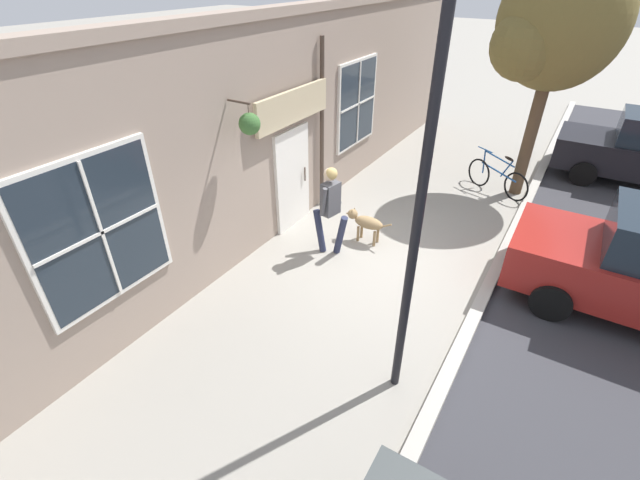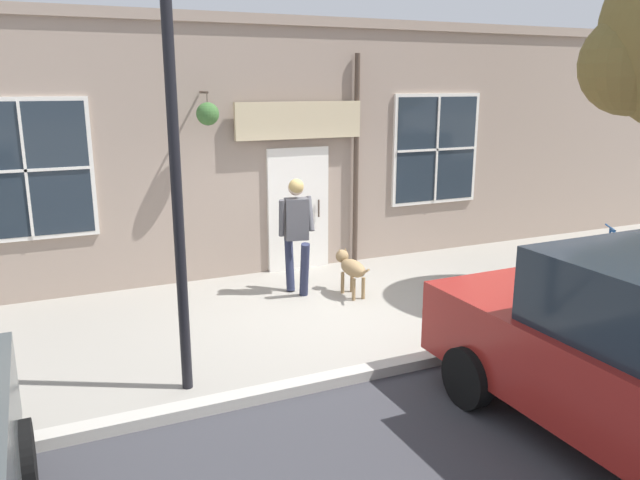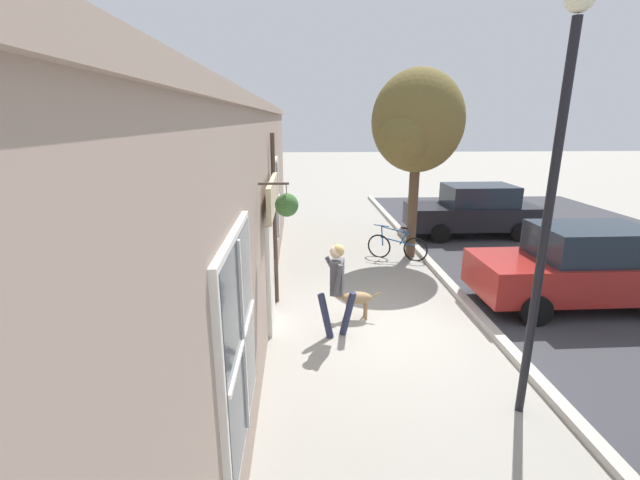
{
  "view_description": "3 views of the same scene",
  "coord_description": "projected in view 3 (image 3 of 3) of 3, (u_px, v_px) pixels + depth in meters",
  "views": [
    {
      "loc": [
        2.58,
        -6.27,
        4.76
      ],
      "look_at": [
        -0.65,
        -1.09,
        0.82
      ],
      "focal_mm": 24.0,
      "sensor_mm": 36.0,
      "label": 1
    },
    {
      "loc": [
        7.51,
        -3.69,
        3.14
      ],
      "look_at": [
        -0.16,
        -0.22,
        1.02
      ],
      "focal_mm": 35.0,
      "sensor_mm": 36.0,
      "label": 2
    },
    {
      "loc": [
        -1.6,
        -7.41,
        3.9
      ],
      "look_at": [
        -1.15,
        1.72,
        1.3
      ],
      "focal_mm": 24.0,
      "sensor_mm": 36.0,
      "label": 3
    }
  ],
  "objects": [
    {
      "name": "leaning_bicycle",
      "position": [
        397.0,
        246.0,
        12.23
      ],
      "size": [
        1.59,
        0.79,
        1.0
      ],
      "color": "black",
      "rests_on": "ground_plane"
    },
    {
      "name": "dog_on_leash",
      "position": [
        354.0,
        298.0,
        8.56
      ],
      "size": [
        1.01,
        0.28,
        0.67
      ],
      "color": "#997A51",
      "rests_on": "ground_plane"
    },
    {
      "name": "parked_car_far_end",
      "position": [
        473.0,
        210.0,
        14.59
      ],
      "size": [
        4.32,
        1.98,
        1.75
      ],
      "color": "black",
      "rests_on": "ground_plane"
    },
    {
      "name": "street_lamp",
      "position": [
        556.0,
        161.0,
        5.01
      ],
      "size": [
        0.32,
        0.32,
        5.31
      ],
      "color": "black",
      "rests_on": "ground_plane"
    },
    {
      "name": "pedestrian_walking",
      "position": [
        337.0,
        281.0,
        7.67
      ],
      "size": [
        0.74,
        0.61,
        1.78
      ],
      "color": "#282D47",
      "rests_on": "ground_plane"
    },
    {
      "name": "storefront_facade",
      "position": [
        258.0,
        223.0,
        7.56
      ],
      "size": [
        0.95,
        18.0,
        4.19
      ],
      "color": "gray",
      "rests_on": "ground_plane"
    },
    {
      "name": "parked_car_mid_block",
      "position": [
        580.0,
        266.0,
        9.06
      ],
      "size": [
        4.32,
        1.98,
        1.75
      ],
      "color": "maroon",
      "rests_on": "ground_plane"
    },
    {
      "name": "ground_plane",
      "position": [
        384.0,
        328.0,
        8.26
      ],
      "size": [
        90.0,
        90.0,
        0.0
      ],
      "primitive_type": "plane",
      "color": "gray"
    },
    {
      "name": "street_tree_by_curb",
      "position": [
        416.0,
        125.0,
        11.48
      ],
      "size": [
        2.51,
        2.36,
        5.21
      ],
      "color": "brown",
      "rests_on": "ground_plane"
    }
  ]
}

